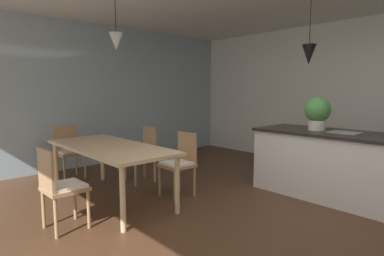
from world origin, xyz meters
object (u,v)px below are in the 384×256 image
object	(u,v)px
potted_plant_on_island	(318,112)
chair_far_right	(180,162)
chair_window_end	(69,150)
chair_far_left	(142,152)
kitchen_island	(331,164)
chair_near_right	(60,186)
dining_table	(109,150)

from	to	relation	value
potted_plant_on_island	chair_far_right	bearing A→B (deg)	-129.68
chair_far_right	chair_window_end	xyz separation A→B (m)	(-1.86, -0.81, 0.00)
chair_window_end	chair_far_left	world-z (taller)	same
chair_far_right	chair_window_end	distance (m)	2.03
chair_far_left	kitchen_island	distance (m)	2.79
chair_far_right	chair_near_right	distance (m)	1.62
chair_far_left	chair_far_right	bearing A→B (deg)	0.01
chair_far_right	chair_near_right	bearing A→B (deg)	-89.99
chair_far_right	potted_plant_on_island	distance (m)	2.03
dining_table	chair_far_left	size ratio (longest dim) A/B	2.37
chair_window_end	chair_near_right	size ratio (longest dim) A/B	1.00
chair_window_end	potted_plant_on_island	world-z (taller)	potted_plant_on_island
chair_far_right	chair_near_right	xyz separation A→B (m)	(0.00, -1.62, 0.00)
dining_table	chair_far_right	size ratio (longest dim) A/B	2.37
chair_near_right	chair_far_left	world-z (taller)	same
chair_near_right	potted_plant_on_island	xyz separation A→B (m)	(1.22, 3.09, 0.68)
chair_window_end	kitchen_island	distance (m)	4.02
dining_table	kitchen_island	distance (m)	2.98
kitchen_island	chair_far_right	bearing A→B (deg)	-134.54
dining_table	potted_plant_on_island	world-z (taller)	potted_plant_on_island
chair_window_end	dining_table	bearing A→B (deg)	0.06
dining_table	potted_plant_on_island	bearing A→B (deg)	53.58
chair_near_right	potted_plant_on_island	distance (m)	3.39
chair_far_left	potted_plant_on_island	bearing A→B (deg)	34.45
chair_window_end	chair_far_right	bearing A→B (deg)	23.58
chair_far_left	potted_plant_on_island	size ratio (longest dim) A/B	1.89
dining_table	kitchen_island	world-z (taller)	kitchen_island
chair_far_right	kitchen_island	size ratio (longest dim) A/B	0.43
chair_far_left	dining_table	bearing A→B (deg)	-60.53
dining_table	kitchen_island	bearing A→B (deg)	50.06
chair_window_end	potted_plant_on_island	xyz separation A→B (m)	(3.08, 2.28, 0.68)
chair_far_left	potted_plant_on_island	world-z (taller)	potted_plant_on_island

